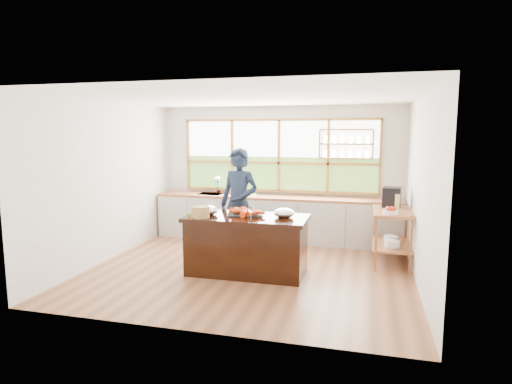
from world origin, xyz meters
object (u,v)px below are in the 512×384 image
(island, at_px, (247,245))
(espresso_machine, at_px, (392,197))
(wicker_basket, at_px, (201,212))
(cook, at_px, (239,204))

(island, height_order, espresso_machine, espresso_machine)
(island, xyz_separation_m, wicker_basket, (-0.64, -0.28, 0.53))
(espresso_machine, xyz_separation_m, wicker_basket, (-2.83, -1.71, -0.08))
(espresso_machine, bearing_deg, island, -137.63)
(cook, height_order, wicker_basket, cook)
(island, bearing_deg, cook, 115.62)
(island, relative_size, espresso_machine, 5.49)
(cook, distance_m, wicker_basket, 1.02)
(island, xyz_separation_m, cook, (-0.33, 0.69, 0.50))
(island, height_order, wicker_basket, wicker_basket)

